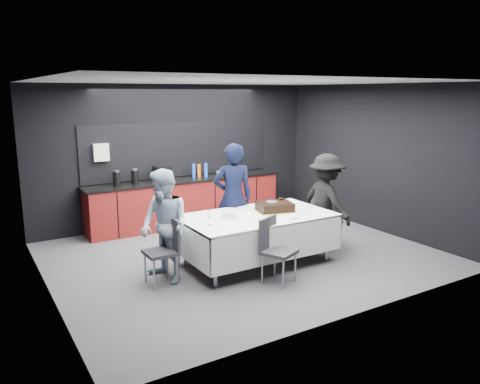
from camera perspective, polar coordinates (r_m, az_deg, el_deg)
name	(u,v)px	position (r m, az deg, el deg)	size (l,w,h in m)	color
ground	(243,255)	(7.80, 0.38, -7.69)	(6.00, 6.00, 0.00)	#48484D
room_shell	(243,143)	(7.39, 0.40, 6.01)	(6.04, 5.04, 2.82)	white
kitchenette	(185,198)	(9.53, -6.68, -0.72)	(4.10, 0.64, 2.05)	#60100F
party_table	(257,223)	(7.29, 2.04, -3.85)	(2.32, 1.32, 0.78)	#99999E
cake_assembly	(275,207)	(7.48, 4.26, -1.79)	(0.67, 0.59, 0.18)	gold
plate_stack	(230,215)	(7.07, -1.23, -2.76)	(0.23, 0.23, 0.10)	white
loose_plate_near	(253,221)	(6.87, 1.63, -3.59)	(0.22, 0.22, 0.01)	white
loose_plate_right_a	(282,206)	(7.84, 5.18, -1.66)	(0.20, 0.20, 0.01)	white
loose_plate_right_b	(306,212)	(7.48, 8.04, -2.40)	(0.18, 0.18, 0.01)	white
loose_plate_far	(244,207)	(7.69, 0.45, -1.88)	(0.20, 0.20, 0.01)	white
fork_pile	(293,218)	(7.07, 6.51, -3.14)	(0.17, 0.11, 0.03)	white
champagne_flute	(209,214)	(6.67, -3.81, -2.73)	(0.06, 0.06, 0.22)	white
chair_left	(166,246)	(6.67, -9.06, -6.48)	(0.43, 0.43, 0.92)	#2C2C31
chair_right	(323,216)	(8.24, 10.04, -2.92)	(0.47, 0.47, 0.92)	#2C2C31
chair_near	(274,245)	(6.62, 4.19, -6.49)	(0.55, 0.55, 0.92)	#2C2C31
person_center	(233,197)	(7.82, -0.87, -0.67)	(0.67, 0.44, 1.83)	black
person_left	(165,226)	(6.64, -9.18, -4.14)	(0.78, 0.61, 1.60)	#A0B5C9
person_right	(326,202)	(8.07, 10.47, -1.18)	(1.06, 0.61, 1.64)	black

